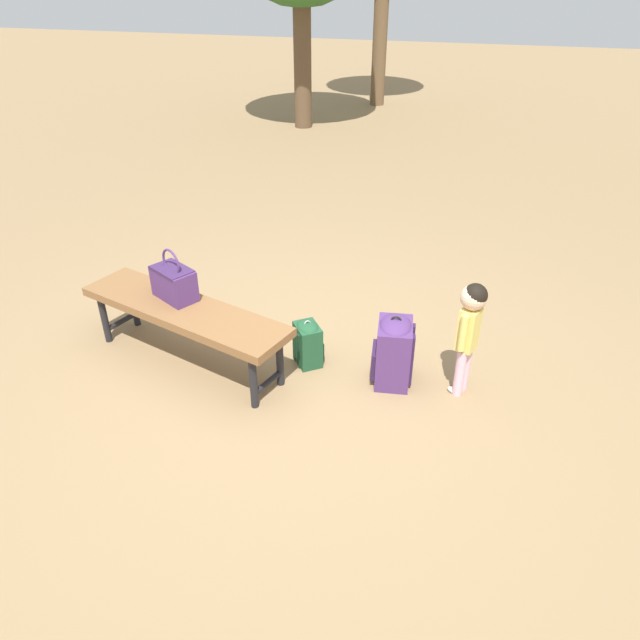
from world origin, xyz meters
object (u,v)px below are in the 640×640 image
(park_bench, at_px, (184,314))
(backpack_small, at_px, (308,342))
(child_standing, at_px, (470,323))
(backpack_large, at_px, (393,349))
(handbag, at_px, (174,282))

(park_bench, xyz_separation_m, backpack_small, (0.81, 0.23, -0.22))
(child_standing, xyz_separation_m, backpack_large, (-0.46, -0.01, -0.28))
(handbag, distance_m, backpack_large, 1.56)
(park_bench, distance_m, backpack_large, 1.44)
(handbag, xyz_separation_m, child_standing, (1.99, 0.10, -0.04))
(backpack_large, bearing_deg, backpack_small, 176.70)
(park_bench, height_order, child_standing, child_standing)
(handbag, bearing_deg, backpack_small, 7.72)
(backpack_large, relative_size, backpack_small, 1.46)
(backpack_large, height_order, backpack_small, backpack_large)
(child_standing, bearing_deg, backpack_small, 178.72)
(park_bench, distance_m, backpack_small, 0.87)
(child_standing, bearing_deg, park_bench, -173.85)
(park_bench, distance_m, handbag, 0.23)
(handbag, relative_size, backpack_small, 1.05)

